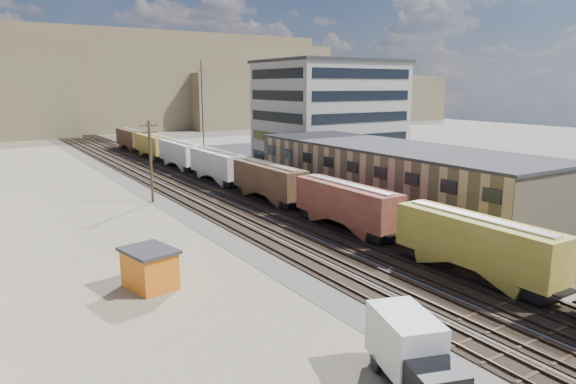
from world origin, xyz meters
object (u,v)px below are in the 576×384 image
utility_pole_north (151,160)px  box_truck (412,354)px  freight_train (241,171)px  parked_car_blue (304,164)px  maintenance_shed (150,268)px

utility_pole_north → box_truck: size_ratio=1.50×
freight_train → utility_pole_north: 12.56m
parked_car_blue → box_truck: bearing=176.1°
parked_car_blue → maintenance_shed: bearing=160.3°
utility_pole_north → box_truck: 45.54m
box_truck → freight_train: bearing=72.6°
utility_pole_north → maintenance_shed: size_ratio=2.24×
freight_train → maintenance_shed: size_ratio=26.77×
utility_pole_north → maintenance_shed: bearing=-108.1°
maintenance_shed → parked_car_blue: 55.33m
freight_train → maintenance_shed: (-21.00, -27.05, -1.32)m
freight_train → utility_pole_north: (-12.30, -0.37, 2.50)m
utility_pole_north → maintenance_shed: (-8.70, -26.67, -3.83)m
freight_train → parked_car_blue: 21.94m
freight_train → box_truck: (-14.30, -45.72, -1.09)m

